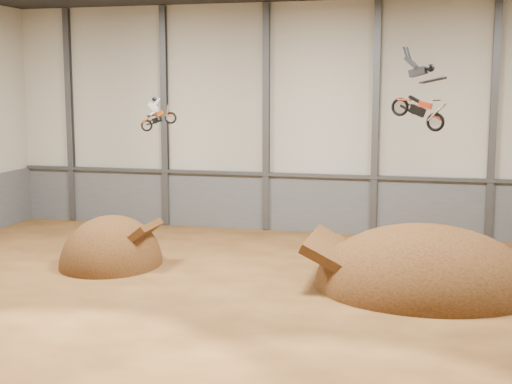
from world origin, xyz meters
TOP-DOWN VIEW (x-y plane):
  - floor at (0.00, 0.00)m, footprint 40.00×40.00m
  - back_wall at (0.00, 15.00)m, footprint 40.00×0.10m
  - lower_band_back at (0.00, 14.90)m, footprint 39.80×0.18m
  - steel_rail at (0.00, 14.75)m, footprint 39.80×0.35m
  - steel_column_0 at (-16.67, 14.80)m, footprint 0.40×0.36m
  - steel_column_1 at (-10.00, 14.80)m, footprint 0.40×0.36m
  - steel_column_2 at (-3.33, 14.80)m, footprint 0.40×0.36m
  - steel_column_3 at (3.33, 14.80)m, footprint 0.40×0.36m
  - steel_column_4 at (10.00, 14.80)m, footprint 0.40×0.36m
  - takeoff_ramp at (-8.89, 4.23)m, footprint 5.03×5.80m
  - landing_ramp at (6.53, 3.74)m, footprint 9.86×8.73m
  - fmx_rider_a at (-6.14, 4.31)m, footprint 2.29×1.06m
  - fmx_rider_b at (5.91, 1.87)m, footprint 4.02×2.26m

SIDE VIEW (x-z plane):
  - floor at x=0.00m, z-range 0.00..0.00m
  - takeoff_ramp at x=-8.89m, z-range -2.51..2.51m
  - landing_ramp at x=6.53m, z-range -2.85..2.85m
  - lower_band_back at x=0.00m, z-range 0.00..3.50m
  - steel_rail at x=0.00m, z-range 3.45..3.65m
  - back_wall at x=0.00m, z-range 0.00..14.00m
  - steel_column_0 at x=-16.67m, z-range 0.05..13.95m
  - steel_column_1 at x=-10.00m, z-range 0.05..13.95m
  - steel_column_2 at x=-3.33m, z-range 0.05..13.95m
  - steel_column_3 at x=3.33m, z-range 0.05..13.95m
  - steel_column_4 at x=10.00m, z-range 0.05..13.95m
  - fmx_rider_a at x=-6.14m, z-range 6.74..8.84m
  - fmx_rider_b at x=5.91m, z-range 6.97..10.66m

